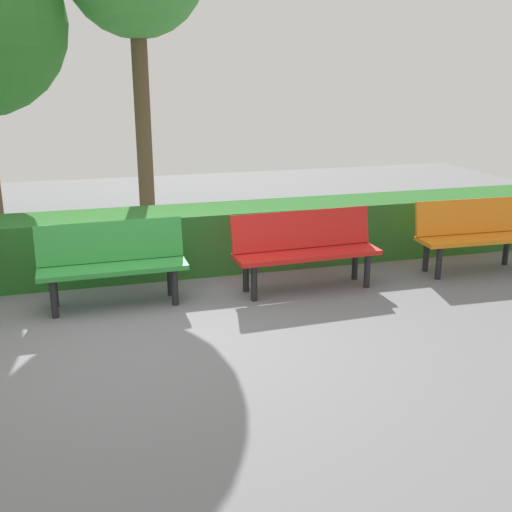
# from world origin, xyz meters

# --- Properties ---
(ground_plane) EXTENTS (17.49, 17.49, 0.00)m
(ground_plane) POSITION_xyz_m (0.00, 0.00, 0.00)
(ground_plane) COLOR slate
(bench_orange) EXTENTS (1.42, 0.50, 0.86)m
(bench_orange) POSITION_xyz_m (-4.11, -0.80, 0.48)
(bench_orange) COLOR orange
(bench_orange) RESTS_ON ground_plane
(bench_red) EXTENTS (1.66, 0.53, 0.86)m
(bench_red) POSITION_xyz_m (-1.94, -0.75, 0.48)
(bench_red) COLOR red
(bench_red) RESTS_ON ground_plane
(bench_green) EXTENTS (1.51, 0.49, 0.86)m
(bench_green) POSITION_xyz_m (0.16, -0.82, 0.48)
(bench_green) COLOR #2D8C38
(bench_green) RESTS_ON ground_plane
(hedge_row) EXTENTS (13.49, 0.76, 0.75)m
(hedge_row) POSITION_xyz_m (-0.94, -1.75, 0.37)
(hedge_row) COLOR #266023
(hedge_row) RESTS_ON ground_plane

